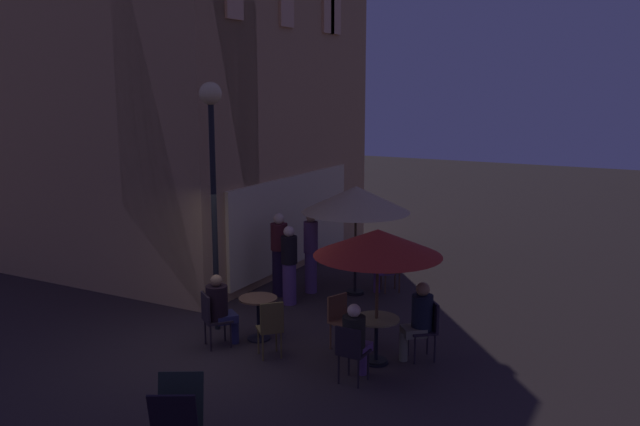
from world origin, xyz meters
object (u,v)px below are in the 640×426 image
at_px(patron_seated_0, 389,259).
at_px(cafe_table_1, 376,330).
at_px(cafe_table_2, 258,310).
at_px(patron_standing_4, 311,252).
at_px(cafe_chair_5, 271,325).
at_px(cafe_chair_0, 394,267).
at_px(cafe_chair_4, 212,315).
at_px(cafe_table_0, 355,269).
at_px(patron_seated_1, 355,337).
at_px(patio_umbrella_1, 378,243).
at_px(cafe_chair_2, 427,325).
at_px(patron_standing_6, 289,265).
at_px(menu_sandwich_board, 178,420).
at_px(cafe_chair_3, 341,317).
at_px(street_lamp_near_corner, 212,145).
at_px(patron_standing_5, 279,254).
at_px(patio_umbrella_0, 356,199).
at_px(cafe_chair_1, 351,349).
at_px(patron_seated_2, 419,316).
at_px(patron_seated_3, 220,306).

bearing_deg(patron_seated_0, cafe_table_1, 70.22).
height_order(cafe_table_1, cafe_table_2, cafe_table_2).
bearing_deg(patron_standing_4, cafe_table_1, -177.28).
bearing_deg(cafe_chair_5, cafe_chair_0, -52.53).
bearing_deg(cafe_chair_4, cafe_table_0, 23.81).
xyz_separation_m(cafe_table_2, patron_seated_1, (-0.71, -2.19, 0.16)).
bearing_deg(patio_umbrella_1, cafe_chair_2, -50.81).
relative_size(patron_standing_4, patron_standing_6, 1.07).
height_order(menu_sandwich_board, cafe_chair_5, cafe_chair_5).
height_order(cafe_chair_3, patron_seated_0, patron_seated_0).
distance_m(street_lamp_near_corner, cafe_chair_0, 5.01).
distance_m(cafe_table_0, patron_seated_0, 0.76).
height_order(cafe_table_1, cafe_chair_0, cafe_chair_0).
xyz_separation_m(cafe_chair_4, patron_standing_4, (3.45, -0.02, 0.31)).
distance_m(cafe_chair_5, patron_standing_5, 3.31).
relative_size(patio_umbrella_0, cafe_chair_0, 2.64).
xyz_separation_m(patron_seated_0, patron_standing_4, (-0.82, 1.45, 0.16)).
distance_m(cafe_chair_1, cafe_chair_2, 1.58).
bearing_deg(patron_seated_2, patron_standing_4, -74.50).
height_order(cafe_table_1, patron_seated_0, patron_seated_0).
distance_m(cafe_table_0, cafe_chair_0, 0.86).
relative_size(cafe_table_1, patron_standing_4, 0.44).
bearing_deg(patron_standing_4, cafe_table_0, -109.36).
distance_m(cafe_table_2, patron_seated_0, 3.74).
relative_size(patio_umbrella_0, cafe_chair_5, 2.41).
bearing_deg(patron_seated_2, cafe_chair_1, 27.25).
relative_size(patio_umbrella_1, patron_standing_4, 1.27).
bearing_deg(patron_standing_4, patron_seated_2, -167.02).
relative_size(cafe_table_1, patron_seated_1, 0.62).
bearing_deg(cafe_chair_0, menu_sandwich_board, 52.22).
height_order(patron_seated_0, patron_seated_1, patron_seated_0).
bearing_deg(patron_standing_5, menu_sandwich_board, -113.86).
bearing_deg(patron_seated_3, street_lamp_near_corner, 77.49).
height_order(cafe_chair_0, cafe_chair_3, cafe_chair_3).
relative_size(street_lamp_near_corner, cafe_table_1, 5.88).
bearing_deg(cafe_chair_2, patio_umbrella_1, -0.00).
xyz_separation_m(cafe_chair_5, patron_seated_2, (1.08, -2.14, 0.16)).
xyz_separation_m(cafe_table_1, patio_umbrella_1, (0.00, 0.00, 1.42)).
bearing_deg(cafe_table_0, patron_seated_1, -154.99).
distance_m(cafe_chair_3, cafe_chair_5, 1.23).
relative_size(cafe_table_0, patron_seated_2, 0.60).
relative_size(cafe_table_1, cafe_chair_1, 0.83).
bearing_deg(patron_seated_0, cafe_chair_5, 46.40).
bearing_deg(menu_sandwich_board, cafe_table_0, -22.03).
bearing_deg(cafe_table_0, cafe_chair_0, -50.95).
height_order(cafe_chair_2, patron_seated_3, patron_seated_3).
bearing_deg(patron_seated_1, patio_umbrella_0, 26.87).
distance_m(cafe_chair_5, patron_standing_4, 3.57).
distance_m(menu_sandwich_board, patron_standing_6, 5.79).
relative_size(patio_umbrella_0, patron_seated_1, 1.90).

